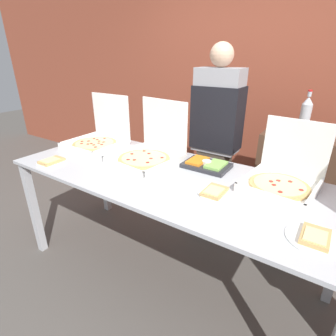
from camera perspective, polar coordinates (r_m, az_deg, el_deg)
ground_plane at (r=2.38m, az=0.00°, el=-21.50°), size 16.00×16.00×0.00m
brick_wall_behind at (r=3.25m, az=17.66°, el=17.45°), size 10.00×0.06×2.80m
buffet_table at (r=1.90m, az=0.00°, el=-4.04°), size 2.37×0.94×0.90m
pizza_box_far_left at (r=1.81m, az=23.78°, el=-1.68°), size 0.45×0.47×0.41m
pizza_box_far_right at (r=2.08m, az=-4.12°, el=3.77°), size 0.52×0.53×0.46m
pizza_box_near_right at (r=2.52m, az=-14.81°, el=6.52°), size 0.45×0.47×0.45m
paper_plate_front_center at (r=1.63m, az=10.09°, el=-5.15°), size 0.21×0.21×0.03m
paper_plate_front_left at (r=1.41m, az=29.36°, el=-13.04°), size 0.26×0.26×0.03m
paper_plate_front_right at (r=2.25m, az=-24.00°, el=1.32°), size 0.22×0.22×0.03m
veggie_tray at (r=1.99m, az=8.40°, el=0.73°), size 0.34×0.23×0.05m
sideboard_podium at (r=2.68m, az=26.71°, el=-4.52°), size 0.73×0.52×1.08m
soda_bottle at (r=2.47m, az=27.73°, el=10.25°), size 0.08×0.08×0.35m
person_server_vest at (r=2.47m, az=10.38°, el=7.17°), size 0.42×0.24×1.78m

